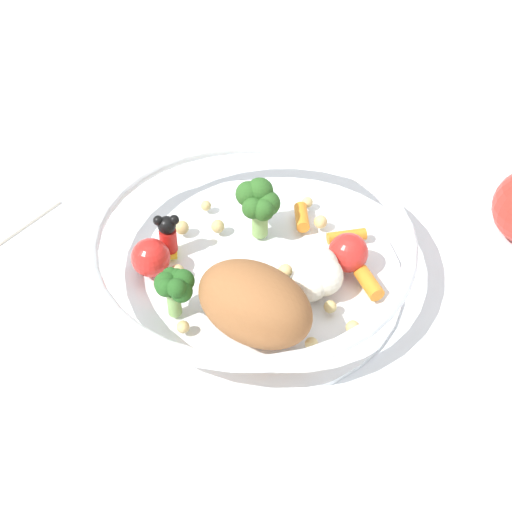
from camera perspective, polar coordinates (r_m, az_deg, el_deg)
The scene contains 2 objects.
ground_plane at distance 0.60m, azimuth 0.14°, elevation -0.87°, with size 2.40×2.40×0.00m, color white.
food_container at distance 0.56m, azimuth 0.15°, elevation -0.45°, with size 0.25×0.25×0.07m.
Camera 1 is at (-0.20, 0.38, 0.42)m, focal length 51.58 mm.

